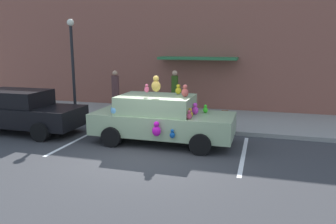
# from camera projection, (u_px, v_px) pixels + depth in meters

# --- Properties ---
(ground_plane) EXTENTS (60.00, 60.00, 0.00)m
(ground_plane) POSITION_uv_depth(u_px,v_px,m) (143.00, 157.00, 9.36)
(ground_plane) COLOR #38383A
(sidewalk) EXTENTS (24.00, 4.00, 0.15)m
(sidewalk) POSITION_uv_depth(u_px,v_px,m) (184.00, 118.00, 14.05)
(sidewalk) COLOR gray
(sidewalk) RESTS_ON ground
(storefront_building) EXTENTS (24.00, 1.25, 6.40)m
(storefront_building) POSITION_uv_depth(u_px,v_px,m) (195.00, 44.00, 15.44)
(storefront_building) COLOR brown
(storefront_building) RESTS_ON ground
(parking_stripe_front) EXTENTS (0.12, 3.60, 0.01)m
(parking_stripe_front) POSITION_uv_depth(u_px,v_px,m) (244.00, 154.00, 9.55)
(parking_stripe_front) COLOR silver
(parking_stripe_front) RESTS_ON ground
(parking_stripe_rear) EXTENTS (0.12, 3.60, 0.01)m
(parking_stripe_rear) POSITION_uv_depth(u_px,v_px,m) (78.00, 140.00, 11.04)
(parking_stripe_rear) COLOR silver
(parking_stripe_rear) RESTS_ON ground
(plush_covered_car) EXTENTS (4.55, 2.13, 2.22)m
(plush_covered_car) POSITION_uv_depth(u_px,v_px,m) (161.00, 118.00, 10.60)
(plush_covered_car) COLOR #92AC81
(plush_covered_car) RESTS_ON ground
(parked_sedan_behind) EXTENTS (4.51, 1.91, 1.54)m
(parked_sedan_behind) POSITION_uv_depth(u_px,v_px,m) (20.00, 111.00, 11.89)
(parked_sedan_behind) COLOR black
(parked_sedan_behind) RESTS_ON ground
(teddy_bear_on_sidewalk) EXTENTS (0.33, 0.27, 0.63)m
(teddy_bear_on_sidewalk) POSITION_uv_depth(u_px,v_px,m) (225.00, 119.00, 12.21)
(teddy_bear_on_sidewalk) COLOR brown
(teddy_bear_on_sidewalk) RESTS_ON sidewalk
(street_lamp_post) EXTENTS (0.28, 0.28, 4.01)m
(street_lamp_post) POSITION_uv_depth(u_px,v_px,m) (72.00, 59.00, 13.32)
(street_lamp_post) COLOR black
(street_lamp_post) RESTS_ON sidewalk
(pedestrian_near_shopfront) EXTENTS (0.31, 0.31, 1.88)m
(pedestrian_near_shopfront) POSITION_uv_depth(u_px,v_px,m) (175.00, 92.00, 14.83)
(pedestrian_near_shopfront) COLOR #304F17
(pedestrian_near_shopfront) RESTS_ON sidewalk
(pedestrian_walking_past) EXTENTS (0.34, 0.34, 1.87)m
(pedestrian_walking_past) POSITION_uv_depth(u_px,v_px,m) (116.00, 92.00, 14.92)
(pedestrian_walking_past) COLOR brown
(pedestrian_walking_past) RESTS_ON sidewalk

